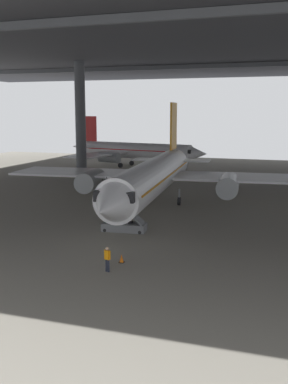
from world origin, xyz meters
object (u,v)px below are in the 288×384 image
(airplane_distant, at_px, (133,151))
(traffic_cone_orange, at_px, (122,258))
(boarding_stairs, at_px, (123,223))
(crew_worker_by_stairs, at_px, (137,213))
(crew_worker_near_nose, at_px, (107,258))
(airplane_main, at_px, (154,176))

(airplane_distant, relative_size, traffic_cone_orange, 47.51)
(boarding_stairs, xyz_separation_m, crew_worker_by_stairs, (0.06, 3.26, 0.19))
(crew_worker_near_nose, xyz_separation_m, traffic_cone_orange, (0.20, 2.02, -0.66))
(airplane_main, xyz_separation_m, crew_worker_by_stairs, (0.44, -6.82, -2.51))
(airplane_main, distance_m, airplane_distant, 36.88)
(boarding_stairs, bearing_deg, airplane_main, 92.15)
(boarding_stairs, distance_m, airplane_distant, 46.49)
(airplane_main, relative_size, traffic_cone_orange, 60.61)
(boarding_stairs, bearing_deg, airplane_distant, 108.77)
(airplane_main, bearing_deg, boarding_stairs, -87.85)
(airplane_main, height_order, boarding_stairs, airplane_main)
(airplane_main, relative_size, crew_worker_near_nose, 21.73)
(airplane_main, height_order, airplane_distant, airplane_main)
(crew_worker_by_stairs, relative_size, traffic_cone_orange, 2.71)
(crew_worker_by_stairs, bearing_deg, boarding_stairs, -90.99)
(crew_worker_near_nose, bearing_deg, boarding_stairs, 105.22)
(traffic_cone_orange, bearing_deg, airplane_main, 100.37)
(crew_worker_near_nose, bearing_deg, airplane_distant, 108.12)
(traffic_cone_orange, bearing_deg, crew_worker_by_stairs, 104.31)
(airplane_main, xyz_separation_m, traffic_cone_orange, (3.31, -18.08, -3.14))
(crew_worker_by_stairs, xyz_separation_m, airplane_distant, (-14.99, 40.70, 2.12))
(traffic_cone_orange, bearing_deg, boarding_stairs, 110.11)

